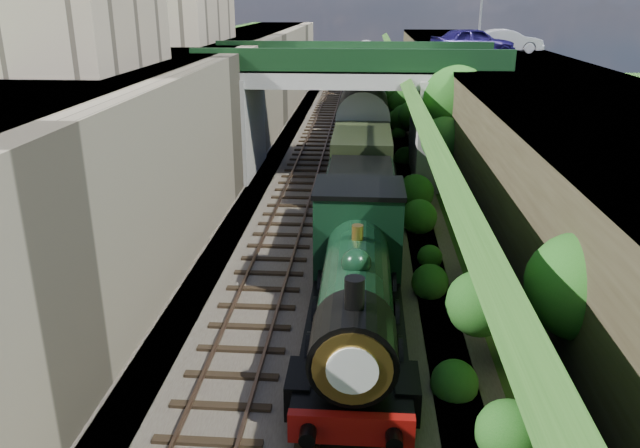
{
  "coord_description": "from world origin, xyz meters",
  "views": [
    {
      "loc": [
        1.34,
        -10.5,
        9.55
      ],
      "look_at": [
        0.0,
        7.81,
        2.9
      ],
      "focal_mm": 35.0,
      "sensor_mm": 36.0,
      "label": 1
    }
  ],
  "objects_px": {
    "road_bridge": "(359,105)",
    "car_silver": "(507,41)",
    "car_blue": "(473,42)",
    "locomotive": "(356,287)",
    "tree": "(456,102)",
    "tender": "(360,213)"
  },
  "relations": [
    {
      "from": "tree",
      "to": "tender",
      "type": "relative_size",
      "value": 1.1
    },
    {
      "from": "road_bridge",
      "to": "car_silver",
      "type": "relative_size",
      "value": 3.58
    },
    {
      "from": "tree",
      "to": "tender",
      "type": "xyz_separation_m",
      "value": [
        -4.71,
        -8.86,
        -3.03
      ]
    },
    {
      "from": "locomotive",
      "to": "tree",
      "type": "bearing_deg",
      "value": 73.8
    },
    {
      "from": "tree",
      "to": "car_blue",
      "type": "xyz_separation_m",
      "value": [
        1.72,
        7.23,
        2.46
      ]
    },
    {
      "from": "car_blue",
      "to": "locomotive",
      "type": "bearing_deg",
      "value": 146.35
    },
    {
      "from": "tree",
      "to": "car_silver",
      "type": "relative_size",
      "value": 1.48
    },
    {
      "from": "road_bridge",
      "to": "car_blue",
      "type": "xyz_separation_m",
      "value": [
        6.69,
        4.89,
        3.03
      ]
    },
    {
      "from": "car_blue",
      "to": "tender",
      "type": "distance_m",
      "value": 18.18
    },
    {
      "from": "car_blue",
      "to": "locomotive",
      "type": "relative_size",
      "value": 0.49
    },
    {
      "from": "road_bridge",
      "to": "car_silver",
      "type": "distance_m",
      "value": 12.76
    },
    {
      "from": "tree",
      "to": "tender",
      "type": "bearing_deg",
      "value": -118.01
    },
    {
      "from": "road_bridge",
      "to": "tree",
      "type": "height_order",
      "value": "road_bridge"
    },
    {
      "from": "car_silver",
      "to": "road_bridge",
      "type": "bearing_deg",
      "value": 127.09
    },
    {
      "from": "car_blue",
      "to": "tender",
      "type": "xyz_separation_m",
      "value": [
        -6.44,
        -16.09,
        -5.49
      ]
    },
    {
      "from": "tree",
      "to": "car_blue",
      "type": "distance_m",
      "value": 7.83
    },
    {
      "from": "tree",
      "to": "tender",
      "type": "height_order",
      "value": "tree"
    },
    {
      "from": "tree",
      "to": "locomotive",
      "type": "bearing_deg",
      "value": -106.2
    },
    {
      "from": "tender",
      "to": "tree",
      "type": "bearing_deg",
      "value": 61.99
    },
    {
      "from": "road_bridge",
      "to": "tree",
      "type": "xyz_separation_m",
      "value": [
        4.97,
        -2.35,
        0.57
      ]
    },
    {
      "from": "locomotive",
      "to": "tender",
      "type": "relative_size",
      "value": 1.7
    },
    {
      "from": "locomotive",
      "to": "tender",
      "type": "height_order",
      "value": "locomotive"
    }
  ]
}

